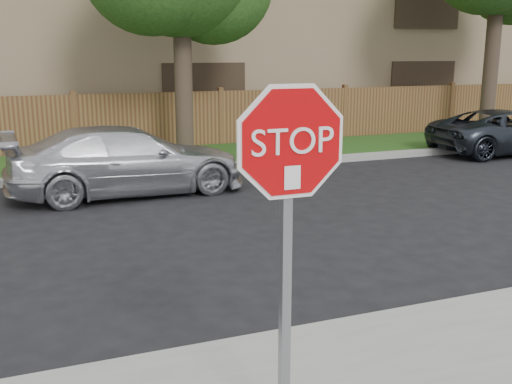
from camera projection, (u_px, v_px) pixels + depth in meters
name	position (u px, v px, depth m)	size (l,w,h in m)	color
ground	(192.00, 355.00, 5.45)	(90.00, 90.00, 0.00)	black
far_curb	(91.00, 176.00, 12.83)	(70.00, 0.30, 0.15)	gray
grass_strip	(83.00, 164.00, 14.33)	(70.00, 3.00, 0.12)	#1E4714
fence	(75.00, 126.00, 15.61)	(70.00, 0.12, 1.60)	#54311D
apartment_building	(55.00, 25.00, 20.06)	(35.20, 9.20, 7.20)	#937F5B
stop_sign	(289.00, 192.00, 3.79)	(1.01, 0.13, 2.55)	gray
sedan_right	(128.00, 160.00, 11.46)	(1.83, 4.51, 1.31)	silver
sedan_far_right	(508.00, 132.00, 16.05)	(1.95, 4.24, 1.18)	#313741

